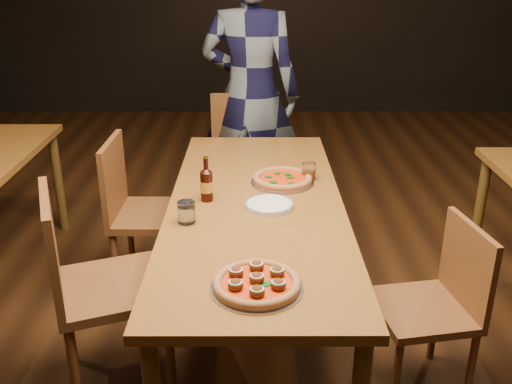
{
  "coord_description": "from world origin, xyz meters",
  "views": [
    {
      "loc": [
        -0.0,
        -2.41,
        1.81
      ],
      "look_at": [
        0.0,
        -0.05,
        0.82
      ],
      "focal_mm": 40.0,
      "sensor_mm": 36.0,
      "label": 1
    }
  ],
  "objects_px": {
    "chair_main_nw": "(111,286)",
    "water_glass": "(187,212)",
    "pizza_margherita": "(282,179)",
    "diner": "(250,95)",
    "pizza_meatball": "(257,283)",
    "chair_main_sw": "(153,214)",
    "chair_end": "(247,167)",
    "amber_glass": "(309,171)",
    "beer_bottle": "(207,185)",
    "table_main": "(256,216)",
    "chair_main_e": "(422,308)",
    "plate_stack": "(269,205)"
  },
  "relations": [
    {
      "from": "pizza_meatball",
      "to": "pizza_margherita",
      "type": "bearing_deg",
      "value": 82.32
    },
    {
      "from": "diner",
      "to": "pizza_meatball",
      "type": "bearing_deg",
      "value": 103.86
    },
    {
      "from": "water_glass",
      "to": "diner",
      "type": "height_order",
      "value": "diner"
    },
    {
      "from": "table_main",
      "to": "pizza_margherita",
      "type": "height_order",
      "value": "pizza_margherita"
    },
    {
      "from": "chair_main_e",
      "to": "beer_bottle",
      "type": "relative_size",
      "value": 3.97
    },
    {
      "from": "beer_bottle",
      "to": "amber_glass",
      "type": "relative_size",
      "value": 2.36
    },
    {
      "from": "pizza_meatball",
      "to": "pizza_margherita",
      "type": "relative_size",
      "value": 1.02
    },
    {
      "from": "chair_end",
      "to": "amber_glass",
      "type": "distance_m",
      "value": 0.99
    },
    {
      "from": "chair_end",
      "to": "chair_main_sw",
      "type": "bearing_deg",
      "value": -132.2
    },
    {
      "from": "pizza_meatball",
      "to": "water_glass",
      "type": "relative_size",
      "value": 3.39
    },
    {
      "from": "water_glass",
      "to": "chair_main_sw",
      "type": "bearing_deg",
      "value": 111.88
    },
    {
      "from": "beer_bottle",
      "to": "water_glass",
      "type": "relative_size",
      "value": 2.2
    },
    {
      "from": "table_main",
      "to": "plate_stack",
      "type": "height_order",
      "value": "plate_stack"
    },
    {
      "from": "chair_main_sw",
      "to": "pizza_margherita",
      "type": "distance_m",
      "value": 0.81
    },
    {
      "from": "beer_bottle",
      "to": "amber_glass",
      "type": "distance_m",
      "value": 0.56
    },
    {
      "from": "pizza_margherita",
      "to": "beer_bottle",
      "type": "xyz_separation_m",
      "value": [
        -0.36,
        -0.21,
        0.05
      ]
    },
    {
      "from": "chair_main_sw",
      "to": "pizza_margherita",
      "type": "xyz_separation_m",
      "value": [
        0.71,
        -0.25,
        0.3
      ]
    },
    {
      "from": "pizza_margherita",
      "to": "plate_stack",
      "type": "distance_m",
      "value": 0.3
    },
    {
      "from": "amber_glass",
      "to": "plate_stack",
      "type": "bearing_deg",
      "value": -121.06
    },
    {
      "from": "beer_bottle",
      "to": "water_glass",
      "type": "bearing_deg",
      "value": -105.97
    },
    {
      "from": "table_main",
      "to": "beer_bottle",
      "type": "xyz_separation_m",
      "value": [
        -0.23,
        0.02,
        0.15
      ]
    },
    {
      "from": "pizza_meatball",
      "to": "diner",
      "type": "distance_m",
      "value": 2.14
    },
    {
      "from": "water_glass",
      "to": "amber_glass",
      "type": "relative_size",
      "value": 1.07
    },
    {
      "from": "pizza_meatball",
      "to": "pizza_margherita",
      "type": "height_order",
      "value": "pizza_meatball"
    },
    {
      "from": "chair_end",
      "to": "diner",
      "type": "xyz_separation_m",
      "value": [
        0.02,
        0.22,
        0.44
      ]
    },
    {
      "from": "plate_stack",
      "to": "diner",
      "type": "bearing_deg",
      "value": 93.73
    },
    {
      "from": "pizza_meatball",
      "to": "beer_bottle",
      "type": "relative_size",
      "value": 1.54
    },
    {
      "from": "chair_main_nw",
      "to": "water_glass",
      "type": "bearing_deg",
      "value": -95.13
    },
    {
      "from": "chair_main_nw",
      "to": "water_glass",
      "type": "distance_m",
      "value": 0.46
    },
    {
      "from": "plate_stack",
      "to": "water_glass",
      "type": "bearing_deg",
      "value": -156.35
    },
    {
      "from": "chair_main_nw",
      "to": "pizza_margherita",
      "type": "height_order",
      "value": "chair_main_nw"
    },
    {
      "from": "pizza_meatball",
      "to": "plate_stack",
      "type": "height_order",
      "value": "pizza_meatball"
    },
    {
      "from": "chair_main_e",
      "to": "pizza_margherita",
      "type": "distance_m",
      "value": 0.9
    },
    {
      "from": "chair_main_e",
      "to": "amber_glass",
      "type": "relative_size",
      "value": 9.37
    },
    {
      "from": "chair_end",
      "to": "table_main",
      "type": "bearing_deg",
      "value": -92.38
    },
    {
      "from": "beer_bottle",
      "to": "pizza_margherita",
      "type": "bearing_deg",
      "value": 30.83
    },
    {
      "from": "chair_main_sw",
      "to": "chair_main_e",
      "type": "xyz_separation_m",
      "value": [
        1.28,
        -0.84,
        -0.05
      ]
    },
    {
      "from": "chair_main_e",
      "to": "diner",
      "type": "xyz_separation_m",
      "value": [
        -0.74,
        1.75,
        0.52
      ]
    },
    {
      "from": "chair_main_e",
      "to": "pizza_meatball",
      "type": "xyz_separation_m",
      "value": [
        -0.71,
        -0.38,
        0.36
      ]
    },
    {
      "from": "chair_main_nw",
      "to": "chair_main_sw",
      "type": "height_order",
      "value": "chair_main_nw"
    },
    {
      "from": "pizza_margherita",
      "to": "plate_stack",
      "type": "height_order",
      "value": "pizza_margherita"
    },
    {
      "from": "pizza_meatball",
      "to": "water_glass",
      "type": "distance_m",
      "value": 0.6
    },
    {
      "from": "chair_end",
      "to": "plate_stack",
      "type": "height_order",
      "value": "chair_end"
    },
    {
      "from": "pizza_margherita",
      "to": "amber_glass",
      "type": "distance_m",
      "value": 0.15
    },
    {
      "from": "chair_main_sw",
      "to": "chair_end",
      "type": "xyz_separation_m",
      "value": [
        0.52,
        0.69,
        0.03
      ]
    },
    {
      "from": "water_glass",
      "to": "table_main",
      "type": "bearing_deg",
      "value": 36.35
    },
    {
      "from": "beer_bottle",
      "to": "diner",
      "type": "xyz_separation_m",
      "value": [
        0.19,
        1.37,
        0.1
      ]
    },
    {
      "from": "table_main",
      "to": "chair_main_sw",
      "type": "xyz_separation_m",
      "value": [
        -0.58,
        0.48,
        -0.21
      ]
    },
    {
      "from": "table_main",
      "to": "chair_main_e",
      "type": "relative_size",
      "value": 2.42
    },
    {
      "from": "pizza_margherita",
      "to": "water_glass",
      "type": "height_order",
      "value": "water_glass"
    }
  ]
}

